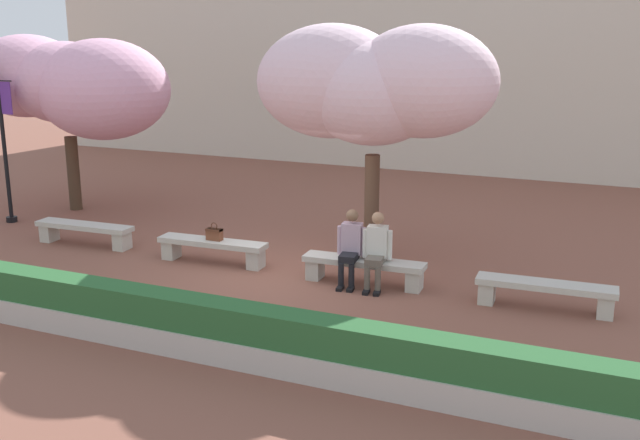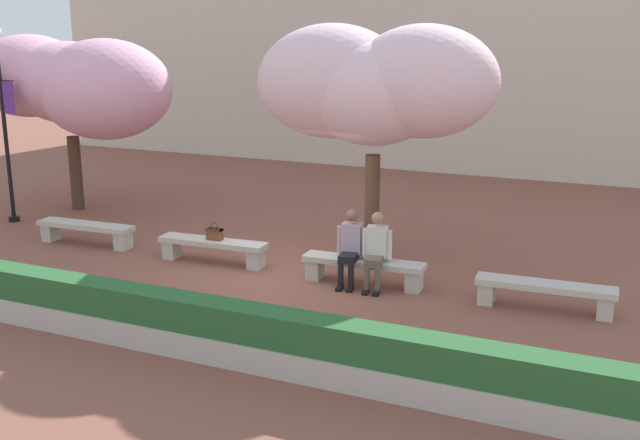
{
  "view_description": "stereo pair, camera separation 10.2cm",
  "coord_description": "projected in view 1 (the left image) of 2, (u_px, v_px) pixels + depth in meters",
  "views": [
    {
      "loc": [
        5.7,
        -11.46,
        4.24
      ],
      "look_at": [
        0.6,
        0.2,
        1.0
      ],
      "focal_mm": 42.0,
      "sensor_mm": 36.0,
      "label": 1
    },
    {
      "loc": [
        5.79,
        -11.42,
        4.24
      ],
      "look_at": [
        0.6,
        0.2,
        1.0
      ],
      "focal_mm": 42.0,
      "sensor_mm": 36.0,
      "label": 2
    }
  ],
  "objects": [
    {
      "name": "stone_bench_center",
      "position": [
        364.0,
        267.0,
        12.78
      ],
      "size": [
        2.14,
        0.53,
        0.45
      ],
      "color": "#BCB7AD",
      "rests_on": "ground"
    },
    {
      "name": "lamp_post_with_banner",
      "position": [
        0.0,
        107.0,
        16.38
      ],
      "size": [
        0.54,
        0.28,
        4.35
      ],
      "color": "black",
      "rests_on": "ground"
    },
    {
      "name": "person_seated_right",
      "position": [
        376.0,
        248.0,
        12.54
      ],
      "size": [
        0.51,
        0.72,
        1.29
      ],
      "color": "black",
      "rests_on": "ground"
    },
    {
      "name": "ground_plane",
      "position": [
        285.0,
        273.0,
        13.44
      ],
      "size": [
        100.0,
        100.0,
        0.0
      ],
      "primitive_type": "plane",
      "color": "brown"
    },
    {
      "name": "person_seated_left",
      "position": [
        351.0,
        244.0,
        12.72
      ],
      "size": [
        0.51,
        0.72,
        1.29
      ],
      "color": "black",
      "rests_on": "ground"
    },
    {
      "name": "stone_bench_near_east",
      "position": [
        545.0,
        291.0,
        11.61
      ],
      "size": [
        2.14,
        0.53,
        0.45
      ],
      "color": "#BCB7AD",
      "rests_on": "ground"
    },
    {
      "name": "cherry_tree_main",
      "position": [
        373.0,
        85.0,
        13.53
      ],
      "size": [
        4.47,
        2.77,
        4.37
      ],
      "color": "#513828",
      "rests_on": "ground"
    },
    {
      "name": "building_facade",
      "position": [
        460.0,
        36.0,
        23.64
      ],
      "size": [
        28.0,
        4.0,
        8.11
      ],
      "primitive_type": "cube",
      "color": "beige",
      "rests_on": "ground"
    },
    {
      "name": "stone_bench_near_west",
      "position": [
        212.0,
        247.0,
        13.94
      ],
      "size": [
        2.14,
        0.53,
        0.45
      ],
      "color": "#BCB7AD",
      "rests_on": "ground"
    },
    {
      "name": "planter_hedge_foreground",
      "position": [
        168.0,
        322.0,
        10.16
      ],
      "size": [
        14.33,
        0.5,
        0.8
      ],
      "color": "#BCB7AD",
      "rests_on": "ground"
    },
    {
      "name": "stone_bench_west_end",
      "position": [
        84.0,
        230.0,
        15.11
      ],
      "size": [
        2.14,
        0.53,
        0.45
      ],
      "color": "#BCB7AD",
      "rests_on": "ground"
    },
    {
      "name": "handbag",
      "position": [
        214.0,
        233.0,
        13.86
      ],
      "size": [
        0.3,
        0.15,
        0.34
      ],
      "color": "brown",
      "rests_on": "stone_bench_near_west"
    },
    {
      "name": "cherry_tree_secondary",
      "position": [
        71.0,
        84.0,
        17.42
      ],
      "size": [
        4.84,
        3.15,
        4.15
      ],
      "color": "#473323",
      "rests_on": "ground"
    }
  ]
}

